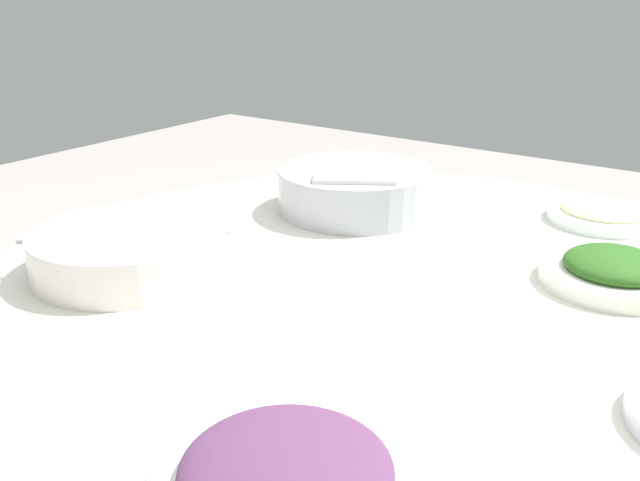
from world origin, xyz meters
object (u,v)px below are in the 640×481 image
at_px(round_dining_table, 396,352).
at_px(dish_noodles, 603,214).
at_px(rice_bowl, 355,189).
at_px(dish_greens, 614,271).
at_px(dish_eggplant, 286,476).
at_px(soup_bowl, 127,252).

bearing_deg(round_dining_table, dish_noodles, -108.18).
xyz_separation_m(rice_bowl, dish_greens, (-0.51, 0.07, -0.02)).
xyz_separation_m(round_dining_table, dish_eggplant, (-0.13, 0.44, 0.12)).
bearing_deg(round_dining_table, dish_eggplant, 106.82).
xyz_separation_m(soup_bowl, dish_greens, (-0.63, -0.38, -0.01)).
height_order(dish_eggplant, dish_noodles, dish_eggplant).
relative_size(dish_greens, dish_eggplant, 0.87).
xyz_separation_m(soup_bowl, dish_eggplant, (-0.51, 0.26, -0.01)).
height_order(soup_bowl, dish_greens, soup_bowl).
height_order(round_dining_table, dish_noodles, dish_noodles).
height_order(round_dining_table, soup_bowl, soup_bowl).
relative_size(round_dining_table, soup_bowl, 4.59).
distance_m(round_dining_table, dish_noodles, 0.53).
bearing_deg(dish_greens, dish_noodles, -72.78).
bearing_deg(rice_bowl, dish_noodles, -152.64).
xyz_separation_m(dish_greens, dish_eggplant, (0.12, 0.64, -0.00)).
height_order(round_dining_table, dish_greens, dish_greens).
bearing_deg(soup_bowl, dish_greens, -148.62).
bearing_deg(rice_bowl, soup_bowl, 74.83).
distance_m(rice_bowl, dish_noodles, 0.47).
xyz_separation_m(round_dining_table, dish_greens, (-0.25, -0.20, 0.13)).
distance_m(dish_greens, dish_eggplant, 0.65).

